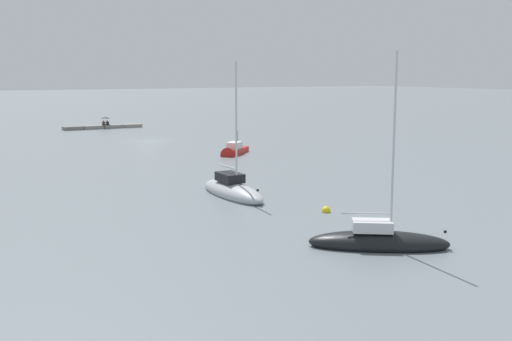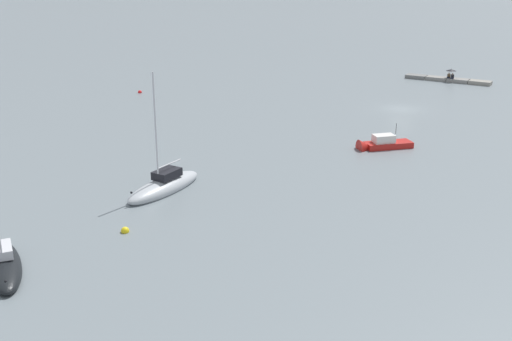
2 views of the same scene
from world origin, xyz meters
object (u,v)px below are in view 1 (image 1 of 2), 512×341
at_px(sailboat_grey_mid, 232,190).
at_px(umbrella_open_black, 105,118).
at_px(person_seated_brown_right, 104,123).
at_px(mooring_buoy_far, 326,211).
at_px(sailboat_black_far, 378,241).
at_px(motorboat_red_mid, 234,152).
at_px(person_seated_dark_left, 108,123).

bearing_deg(sailboat_grey_mid, umbrella_open_black, -96.56).
bearing_deg(person_seated_brown_right, mooring_buoy_far, 83.68).
bearing_deg(sailboat_black_far, umbrella_open_black, -150.79).
bearing_deg(motorboat_red_mid, umbrella_open_black, -40.44).
xyz_separation_m(person_seated_brown_right, umbrella_open_black, (-0.28, 0.01, 0.87)).
bearing_deg(sailboat_black_far, sailboat_grey_mid, -144.16).
relative_size(person_seated_brown_right, motorboat_red_mid, 0.16).
relative_size(person_seated_brown_right, mooring_buoy_far, 1.37).
height_order(sailboat_black_far, motorboat_red_mid, sailboat_black_far).
xyz_separation_m(person_seated_dark_left, mooring_buoy_far, (4.51, 61.69, -0.68)).
distance_m(person_seated_brown_right, umbrella_open_black, 0.91).
height_order(sailboat_grey_mid, mooring_buoy_far, sailboat_grey_mid).
relative_size(person_seated_dark_left, sailboat_grey_mid, 0.08).
xyz_separation_m(umbrella_open_black, mooring_buoy_far, (4.22, 61.87, -1.55)).
distance_m(person_seated_brown_right, motorboat_red_mid, 36.13).
bearing_deg(person_seated_dark_left, sailboat_grey_mid, 79.89).
height_order(person_seated_dark_left, sailboat_black_far, sailboat_black_far).
bearing_deg(sailboat_grey_mid, person_seated_dark_left, -96.88).
bearing_deg(person_seated_brown_right, sailboat_grey_mid, 80.49).
distance_m(sailboat_grey_mid, mooring_buoy_far, 7.63).
xyz_separation_m(person_seated_dark_left, motorboat_red_mid, (-2.78, 35.79, -0.48)).
distance_m(sailboat_black_far, motorboat_red_mid, 34.58).
relative_size(sailboat_grey_mid, motorboat_red_mid, 2.00).
xyz_separation_m(person_seated_dark_left, umbrella_open_black, (0.28, -0.18, 0.87)).
distance_m(person_seated_dark_left, mooring_buoy_far, 61.86).
xyz_separation_m(sailboat_grey_mid, motorboat_red_mid, (-9.90, -18.74, -0.07)).
relative_size(person_seated_dark_left, sailboat_black_far, 0.08).
bearing_deg(sailboat_grey_mid, motorboat_red_mid, -117.28).
distance_m(person_seated_dark_left, umbrella_open_black, 0.93).
xyz_separation_m(person_seated_dark_left, sailboat_grey_mid, (7.12, 54.53, -0.41)).
distance_m(motorboat_red_mid, mooring_buoy_far, 26.91).
relative_size(person_seated_dark_left, mooring_buoy_far, 1.37).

